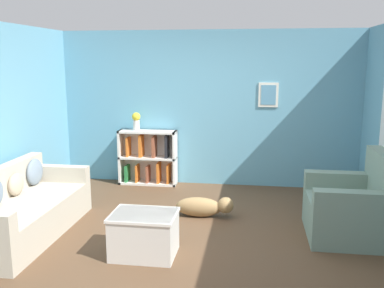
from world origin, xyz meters
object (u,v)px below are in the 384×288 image
Objects in this scene: couch at (20,211)px; bookshelf at (148,158)px; recliner_chair at (353,208)px; coffee_table at (144,233)px; dog at (204,207)px; vase at (136,120)px.

bookshelf is (1.00, 2.39, 0.15)m from couch.
coffee_table is at bearing -159.91° from recliner_chair.
coffee_table is (1.63, -0.33, -0.05)m from couch.
dog is 2.18m from vase.
dog is 3.08× the size of vase.
bookshelf is 0.68m from vase.
couch is 2.34m from dog.
couch is 2.08× the size of bookshelf.
recliner_chair is at bearing 7.64° from couch.
bookshelf is at bearing 67.29° from couch.
recliner_chair is 2.51m from coffee_table.
recliner_chair is 1.47× the size of coffee_table.
coffee_table is 2.95m from vase.
recliner_chair is at bearing -30.00° from vase.
recliner_chair is 3.40× the size of vase.
bookshelf reaches higher than dog.
dog is (2.14, 0.94, -0.16)m from couch.
couch is 1.67m from coffee_table.
vase reaches higher than dog.
couch is 1.97× the size of recliner_chair.
couch reaches higher than coffee_table.
vase is (-1.33, 1.44, 0.96)m from dog.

